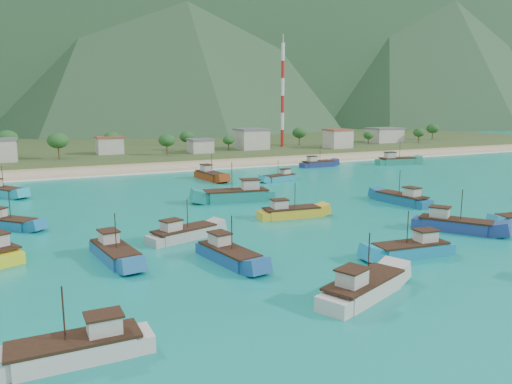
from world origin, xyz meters
name	(u,v)px	position (x,y,z in m)	size (l,w,h in m)	color
ground	(277,239)	(0.00, 0.00, 0.00)	(600.00, 600.00, 0.00)	#0C8A82
beach	(141,169)	(0.00, 79.00, 0.00)	(400.00, 18.00, 1.20)	beige
land	(105,150)	(0.00, 140.00, 0.00)	(400.00, 110.00, 2.40)	#385123
surf_line	(150,173)	(0.00, 69.50, 0.00)	(400.00, 2.50, 0.08)	white
village	(156,144)	(10.03, 101.97, 4.68)	(217.54, 24.25, 7.12)	beige
vegetation	(94,145)	(-9.02, 102.64, 5.16)	(272.72, 26.24, 8.38)	#235623
radio_tower	(283,96)	(59.39, 108.00, 20.32)	(1.20, 1.20, 37.44)	red
boat_1	(228,256)	(-9.39, -5.87, 0.68)	(4.64, 10.32, 5.89)	#1D5290
boat_2	(7,224)	(-32.17, 22.04, 0.62)	(8.59, 8.71, 5.58)	#176BA1
boat_3	(454,226)	(24.41, -6.79, 0.76)	(8.67, 10.71, 6.36)	navy
boat_5	(396,161)	(69.45, 56.68, 0.90)	(12.44, 5.63, 7.09)	#228165
boat_6	(183,235)	(-11.23, 5.22, 0.66)	(10.20, 5.84, 5.78)	#ACA69C
boat_9	(280,178)	(24.29, 44.34, 0.55)	(9.14, 4.68, 5.19)	teal
boat_10	(318,164)	(45.71, 61.99, 0.71)	(10.45, 3.61, 6.08)	navy
boat_11	(237,196)	(5.52, 25.92, 1.00)	(13.42, 5.94, 7.66)	#167E75
boat_17	(290,213)	(7.77, 10.32, 0.68)	(10.22, 3.89, 5.90)	gold
boat_19	(363,290)	(-2.26, -21.06, 0.77)	(11.26, 7.11, 6.42)	beige
boat_21	(1,192)	(-33.52, 50.43, 0.75)	(8.61, 10.54, 6.28)	#1AA2B8
boat_22	(402,200)	(31.07, 11.09, 0.76)	(4.50, 11.06, 6.35)	#165985
boat_24	(78,350)	(-27.22, -21.63, 0.69)	(10.07, 3.03, 5.94)	beige
boat_26	(210,176)	(10.18, 52.66, 0.80)	(4.50, 11.39, 6.55)	#8F3210
boat_29	(412,250)	(10.83, -13.26, 0.68)	(10.26, 3.92, 5.92)	#1480AB
boat_30	(115,254)	(-20.90, 0.33, 0.70)	(4.40, 10.50, 6.02)	#24639F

